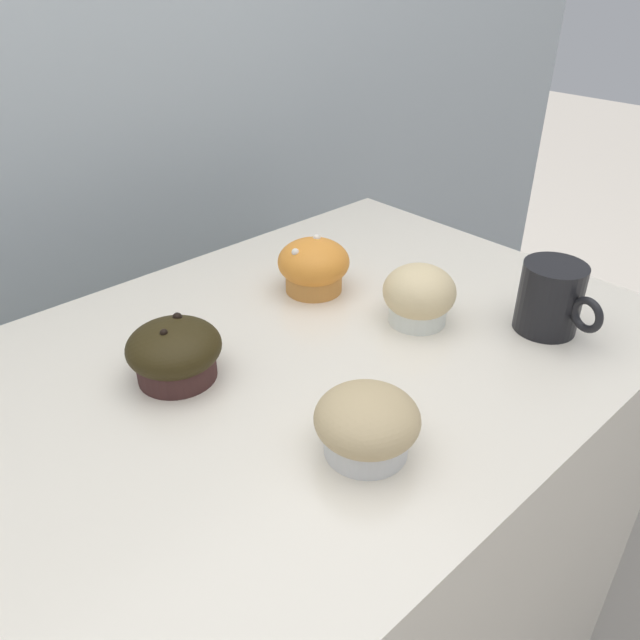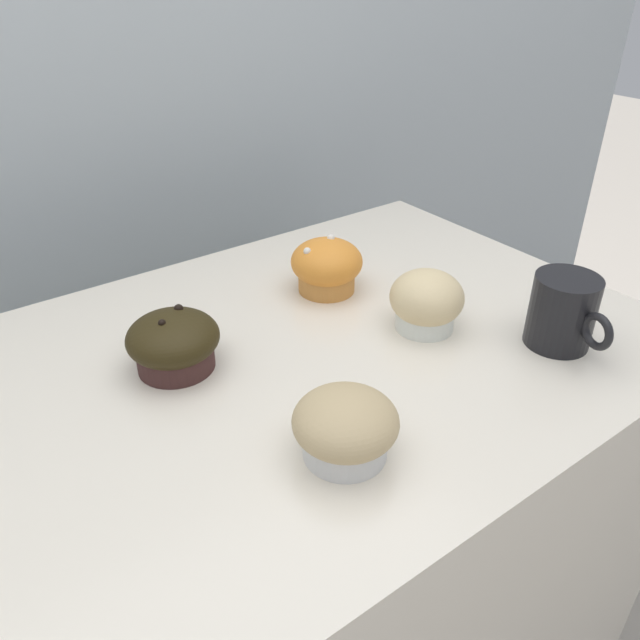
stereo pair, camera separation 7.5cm
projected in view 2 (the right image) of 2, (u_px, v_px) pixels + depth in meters
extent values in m
cube|color=#A8B2B7|center=(100.00, 206.00, 1.16)|extent=(3.20, 0.10, 1.80)
cube|color=silver|center=(285.00, 591.00, 0.99)|extent=(1.00, 0.64, 0.88)
cylinder|color=silver|center=(345.00, 438.00, 0.61)|extent=(0.08, 0.08, 0.04)
ellipsoid|color=tan|center=(346.00, 421.00, 0.60)|extent=(0.10, 0.10, 0.06)
cylinder|color=white|center=(425.00, 312.00, 0.81)|extent=(0.08, 0.08, 0.05)
ellipsoid|color=beige|center=(427.00, 297.00, 0.80)|extent=(0.10, 0.10, 0.07)
cylinder|color=#CD853D|center=(327.00, 276.00, 0.90)|extent=(0.08, 0.08, 0.05)
ellipsoid|color=orange|center=(327.00, 262.00, 0.89)|extent=(0.10, 0.10, 0.06)
sphere|color=white|center=(307.00, 251.00, 0.86)|extent=(0.01, 0.01, 0.01)
sphere|color=white|center=(331.00, 238.00, 0.89)|extent=(0.01, 0.01, 0.01)
cylinder|color=#3F2421|center=(175.00, 352.00, 0.74)|extent=(0.09, 0.09, 0.04)
ellipsoid|color=black|center=(173.00, 337.00, 0.73)|extent=(0.11, 0.11, 0.06)
sphere|color=black|center=(179.00, 309.00, 0.73)|extent=(0.01, 0.01, 0.01)
sphere|color=black|center=(162.00, 323.00, 0.70)|extent=(0.01, 0.01, 0.01)
cylinder|color=black|center=(562.00, 311.00, 0.77)|extent=(0.08, 0.08, 0.09)
torus|color=black|center=(597.00, 331.00, 0.72)|extent=(0.02, 0.05, 0.05)
cylinder|color=black|center=(569.00, 281.00, 0.75)|extent=(0.07, 0.07, 0.01)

